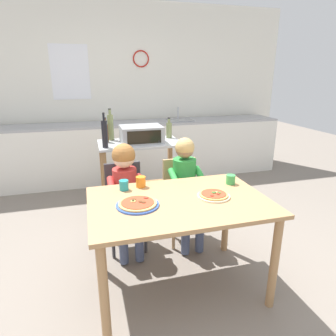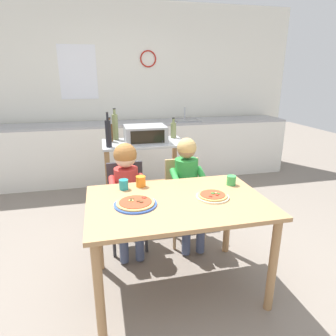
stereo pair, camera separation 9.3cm
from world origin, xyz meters
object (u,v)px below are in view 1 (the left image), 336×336
(pizza_plate_cream, at_px, (214,195))
(drinking_cup_green, at_px, (231,179))
(drinking_cup_orange, at_px, (141,182))
(kitchen_island_cart, at_px, (141,167))
(pizza_plate_blue_rimmed, at_px, (138,204))
(bottle_tall_green_wine, at_px, (105,134))
(bottle_dark_olive_oil, at_px, (111,127))
(dining_chair_left, at_px, (125,200))
(dining_table, at_px, (179,213))
(toaster_oven, at_px, (141,134))
(drinking_cup_teal, at_px, (124,185))
(child_in_red_shirt, at_px, (126,184))
(bottle_squat_spirits, at_px, (169,130))
(dining_chair_right, at_px, (182,194))
(child_in_green_shirt, at_px, (186,180))
(bottle_slim_sauce, at_px, (106,132))

(pizza_plate_cream, xyz_separation_m, drinking_cup_green, (0.25, 0.21, 0.03))
(drinking_cup_orange, bearing_deg, kitchen_island_cart, 79.94)
(pizza_plate_blue_rimmed, bearing_deg, bottle_tall_green_wine, 95.58)
(bottle_dark_olive_oil, bearing_deg, dining_chair_left, -88.18)
(dining_table, height_order, dining_chair_left, dining_chair_left)
(bottle_tall_green_wine, xyz_separation_m, pizza_plate_blue_rimmed, (0.12, -1.24, -0.27))
(toaster_oven, distance_m, dining_chair_left, 0.86)
(bottle_tall_green_wine, xyz_separation_m, dining_table, (0.43, -1.22, -0.38))
(bottle_dark_olive_oil, bearing_deg, drinking_cup_teal, -91.11)
(child_in_red_shirt, height_order, pizza_plate_cream, child_in_red_shirt)
(pizza_plate_blue_rimmed, bearing_deg, bottle_squat_spirits, 66.78)
(pizza_plate_cream, xyz_separation_m, drinking_cup_orange, (-0.48, 0.35, 0.03))
(bottle_dark_olive_oil, relative_size, dining_chair_left, 0.45)
(bottle_tall_green_wine, bearing_deg, dining_table, -70.69)
(drinking_cup_teal, bearing_deg, child_in_red_shirt, 80.57)
(toaster_oven, distance_m, drinking_cup_green, 1.30)
(dining_chair_left, distance_m, drinking_cup_orange, 0.52)
(bottle_dark_olive_oil, height_order, pizza_plate_cream, bottle_dark_olive_oil)
(dining_chair_right, distance_m, drinking_cup_teal, 0.82)
(child_in_red_shirt, height_order, drinking_cup_green, child_in_red_shirt)
(bottle_tall_green_wine, xyz_separation_m, dining_chair_left, (0.12, -0.49, -0.55))
(bottle_tall_green_wine, relative_size, child_in_green_shirt, 0.35)
(bottle_squat_spirits, height_order, drinking_cup_green, bottle_squat_spirits)
(kitchen_island_cart, xyz_separation_m, bottle_tall_green_wine, (-0.40, -0.16, 0.45))
(drinking_cup_orange, bearing_deg, dining_table, -56.28)
(dining_chair_right, relative_size, child_in_green_shirt, 0.78)
(pizza_plate_blue_rimmed, height_order, pizza_plate_cream, same)
(bottle_tall_green_wine, distance_m, drinking_cup_orange, 0.95)
(bottle_squat_spirits, xyz_separation_m, dining_chair_left, (-0.66, -0.80, -0.50))
(bottle_slim_sauce, height_order, dining_chair_left, bottle_slim_sauce)
(bottle_slim_sauce, xyz_separation_m, pizza_plate_blue_rimmed, (0.09, -1.52, -0.22))
(pizza_plate_cream, relative_size, drinking_cup_orange, 2.81)
(dining_table, height_order, drinking_cup_orange, drinking_cup_orange)
(bottle_squat_spirits, distance_m, child_in_red_shirt, 1.17)
(drinking_cup_orange, bearing_deg, dining_chair_right, 39.16)
(dining_table, distance_m, child_in_red_shirt, 0.69)
(kitchen_island_cart, bearing_deg, pizza_plate_cream, -78.04)
(bottle_dark_olive_oil, relative_size, drinking_cup_green, 4.74)
(toaster_oven, distance_m, pizza_plate_cream, 1.43)
(kitchen_island_cart, height_order, pizza_plate_cream, kitchen_island_cart)
(child_in_green_shirt, distance_m, pizza_plate_cream, 0.63)
(bottle_tall_green_wine, relative_size, drinking_cup_green, 4.75)
(child_in_red_shirt, distance_m, drinking_cup_orange, 0.32)
(kitchen_island_cart, relative_size, toaster_oven, 2.01)
(bottle_squat_spirits, relative_size, dining_chair_left, 0.30)
(bottle_squat_spirits, bearing_deg, dining_chair_left, -129.77)
(dining_chair_left, height_order, pizza_plate_blue_rimmed, dining_chair_left)
(dining_chair_right, distance_m, child_in_red_shirt, 0.62)
(drinking_cup_teal, bearing_deg, dining_table, -39.82)
(drinking_cup_orange, bearing_deg, bottle_tall_green_wine, 103.15)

